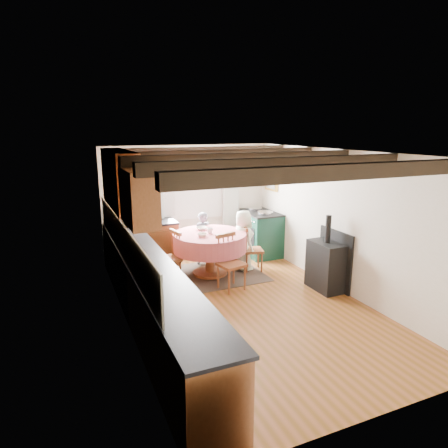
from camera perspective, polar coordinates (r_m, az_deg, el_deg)
name	(u,v)px	position (r m, az deg, el deg)	size (l,w,h in m)	color
floor	(244,305)	(6.40, 2.88, -11.63)	(3.60, 5.50, 0.00)	brown
ceiling	(246,152)	(5.80, 3.17, 10.33)	(3.60, 5.50, 0.00)	white
wall_back	(188,202)	(8.48, -5.20, 3.20)	(3.60, 0.00, 2.40)	silver
wall_front	(380,305)	(3.86, 21.64, -10.83)	(3.60, 0.00, 2.40)	silver
wall_left	(124,246)	(5.47, -14.20, -3.08)	(0.00, 5.50, 2.40)	silver
wall_right	(340,221)	(6.95, 16.45, 0.35)	(0.00, 5.50, 2.40)	silver
beam_a	(335,172)	(4.12, 15.67, 7.21)	(3.60, 0.16, 0.16)	black
beam_b	(282,164)	(4.93, 8.36, 8.57)	(3.60, 0.16, 0.16)	black
beam_c	(246,158)	(5.80, 3.15, 9.44)	(3.60, 0.16, 0.16)	black
beam_d	(219,154)	(6.71, -0.68, 10.04)	(3.60, 0.16, 0.16)	black
beam_e	(199,151)	(7.65, -3.60, 10.46)	(3.60, 0.16, 0.16)	black
splash_left	(122,240)	(5.75, -14.49, -2.26)	(0.02, 4.50, 0.55)	beige
splash_back	(142,206)	(8.22, -11.80, 2.62)	(1.40, 0.02, 0.55)	beige
base_cabinet_left	(149,295)	(5.78, -10.78, -10.01)	(0.60, 5.30, 0.88)	brown
base_cabinet_back	(144,245)	(8.12, -11.49, -3.02)	(1.30, 0.60, 0.88)	brown
worktop_left	(149,264)	(5.61, -10.79, -5.68)	(0.64, 5.30, 0.04)	black
worktop_back	(143,223)	(7.98, -11.61, 0.10)	(1.30, 0.64, 0.04)	black
wall_cabinet_glass	(120,179)	(6.51, -14.84, 6.28)	(0.34, 1.80, 0.90)	brown
wall_cabinet_solid	(139,197)	(5.05, -12.21, 3.82)	(0.34, 0.90, 0.70)	brown
window_frame	(192,183)	(8.44, -4.58, 5.91)	(1.34, 0.03, 1.54)	white
window_pane	(192,183)	(8.44, -4.59, 5.91)	(1.20, 0.01, 1.40)	white
curtain_left	(155,210)	(8.21, -9.95, 1.99)	(0.35, 0.10, 2.10)	white
curtain_right	(231,204)	(8.75, 0.95, 2.91)	(0.35, 0.10, 2.10)	white
curtain_rod	(193,155)	(8.30, -4.47, 9.94)	(0.03, 0.03, 2.00)	black
wall_picture	(272,177)	(8.72, 6.88, 6.76)	(0.04, 0.50, 0.60)	gold
wall_plate	(233,176)	(8.76, 1.38, 6.89)	(0.30, 0.30, 0.02)	silver
rug	(210,275)	(7.62, -2.02, -7.33)	(1.95, 1.51, 0.01)	#413528
dining_table	(210,254)	(7.48, -2.05, -4.41)	(1.37, 1.37, 0.83)	#B64D60
chair_near	(232,262)	(6.81, 1.09, -5.57)	(0.42, 0.44, 0.98)	brown
chair_left	(168,257)	(7.20, -8.09, -4.75)	(0.41, 0.43, 0.95)	brown
chair_right	(253,248)	(7.74, 4.19, -3.53)	(0.39, 0.40, 0.90)	brown
aga_range	(259,233)	(8.75, 5.14, -1.25)	(0.69, 1.06, 0.98)	#0E3527
cast_iron_stove	(326,253)	(6.99, 14.58, -4.07)	(0.40, 0.66, 1.32)	black
child_far	(202,238)	(8.07, -3.18, -2.07)	(0.40, 0.26, 1.10)	#494D58
child_right	(243,240)	(7.73, 2.78, -2.38)	(0.58, 0.38, 1.20)	silver
bowl_a	(202,228)	(7.62, -3.26, -0.64)	(0.21, 0.21, 0.05)	silver
bowl_b	(202,235)	(7.15, -3.16, -1.58)	(0.18, 0.18, 0.06)	silver
cup	(210,231)	(7.34, -2.03, -0.98)	(0.11, 0.11, 0.10)	silver
canister_tall	(131,217)	(7.93, -13.30, 1.02)	(0.15, 0.15, 0.25)	#262628
canister_wide	(144,218)	(7.98, -11.44, 0.91)	(0.16, 0.16, 0.18)	#262628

